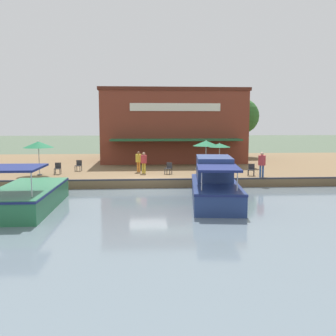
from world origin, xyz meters
The scene contains 19 objects.
ground_plane centered at (0.00, 0.00, 0.00)m, with size 220.00×220.00×0.00m, color #4C5B47.
quay_deck centered at (-11.00, 0.00, 0.30)m, with size 22.00×56.00×0.60m, color brown.
quay_edge_fender centered at (-0.10, 0.00, 0.65)m, with size 0.20×50.40×0.10m, color #2D2D33.
waterfront_restaurant centered at (-13.68, 2.63, 4.10)m, with size 10.33×13.90×7.00m.
patio_umbrella_near_quay_edge centered at (-5.30, 5.86, 2.59)m, with size 1.74×1.74×2.19m.
patio_umbrella_mid_patio_right centered at (-3.15, -7.85, 2.82)m, with size 2.16×2.16×2.50m.
patio_umbrella_back_row centered at (-2.23, 4.23, 2.91)m, with size 1.90×1.90×2.56m.
cafe_chair_mid_patio centered at (-5.35, -5.40, 1.08)m, with size 0.52×0.52×0.85m.
cafe_chair_far_corner_seat centered at (-4.62, 6.00, 1.08)m, with size 0.45×0.45×0.85m.
cafe_chair_back_row_seat centered at (-1.83, 7.47, 1.08)m, with size 0.58×0.58×0.85m.
cafe_chair_under_first_umbrella centered at (-3.12, 1.59, 1.08)m, with size 0.59×0.59×0.85m.
cafe_chair_beside_entrance centered at (-3.55, -6.63, 1.08)m, with size 0.44×0.44×0.85m.
person_at_quay_edge centered at (-4.40, -0.66, 1.59)m, with size 0.45×0.45×1.60m.
person_near_entrance centered at (-0.78, 7.90, 1.73)m, with size 0.51×0.51×1.79m.
person_mid_patio centered at (-3.58, -0.26, 1.59)m, with size 0.45×0.45×1.59m.
motorboat_second_along centered at (3.88, 3.66, 0.96)m, with size 8.23×3.28×2.40m.
motorboat_outer_channel centered at (4.80, -6.16, 0.69)m, with size 8.06×2.83×2.31m.
tree_behind_restaurant centered at (-19.22, -2.32, 5.56)m, with size 5.14×4.89×7.54m.
tree_upstream_bank centered at (-17.38, 10.70, 5.04)m, with size 4.16×3.96×6.53m.
Camera 1 is at (24.44, -0.33, 4.36)m, focal length 40.00 mm.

